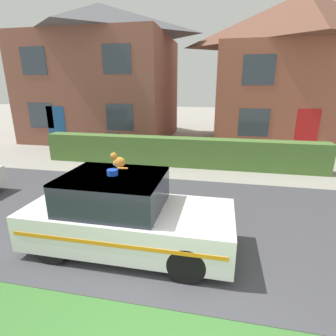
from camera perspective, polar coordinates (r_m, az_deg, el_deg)
name	(u,v)px	position (r m, az deg, el deg)	size (l,w,h in m)	color
road_strip	(195,220)	(6.42, 5.86, -11.12)	(28.00, 5.45, 0.01)	#424247
garden_hedge	(178,152)	(10.46, 2.28, 3.55)	(11.11, 0.65, 1.14)	#4C7233
police_car	(125,215)	(5.13, -9.32, -10.11)	(3.90, 1.62, 1.60)	black
cat	(118,161)	(4.93, -10.81, 1.44)	(0.34, 0.20, 0.30)	orange
house_left	(103,73)	(17.00, -13.99, 19.37)	(8.32, 6.63, 7.50)	brown
house_right	(297,71)	(16.24, 26.22, 18.44)	(8.56, 5.79, 7.54)	#93513D
wheelie_bin	(111,146)	(11.95, -12.25, 4.78)	(0.64, 0.71, 1.08)	black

